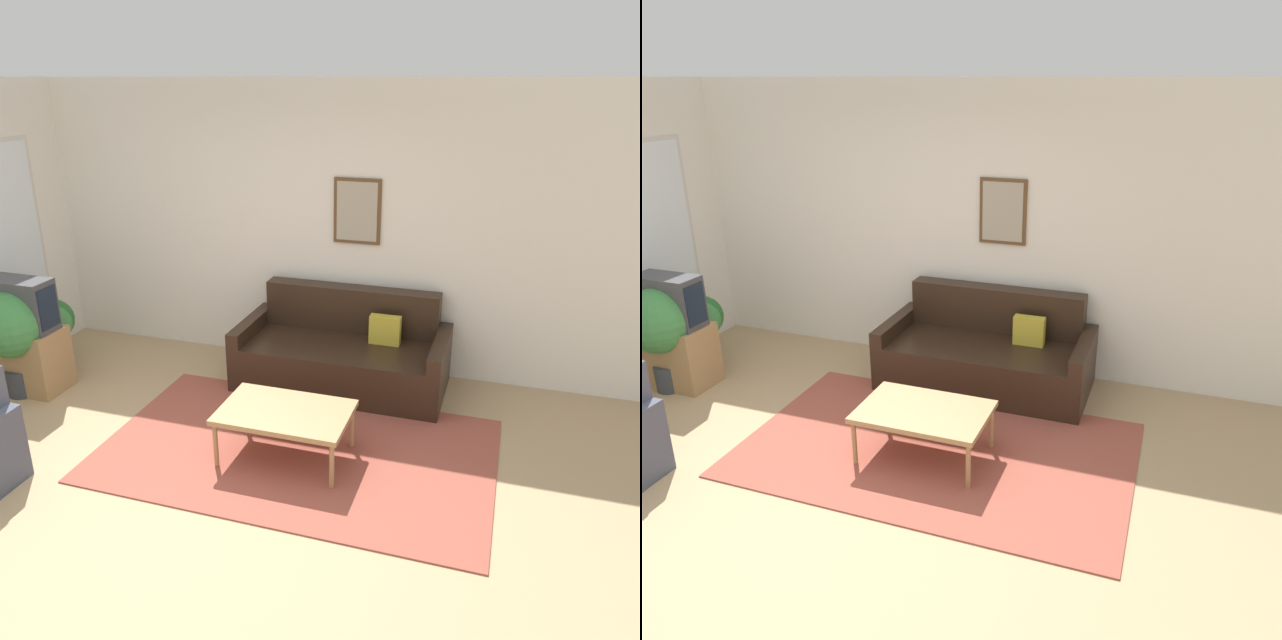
% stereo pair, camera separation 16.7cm
% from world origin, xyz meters
% --- Properties ---
extents(ground_plane, '(16.00, 16.00, 0.00)m').
position_xyz_m(ground_plane, '(0.00, 0.00, 0.00)').
color(ground_plane, tan).
extents(area_rug, '(2.98, 1.81, 0.01)m').
position_xyz_m(area_rug, '(0.64, 0.91, 0.01)').
color(area_rug, '#9E4C3D').
rests_on(area_rug, ground_plane).
extents(wall_back, '(8.00, 0.09, 2.70)m').
position_xyz_m(wall_back, '(0.00, 2.59, 1.35)').
color(wall_back, white).
rests_on(wall_back, ground_plane).
extents(couch, '(1.90, 0.90, 0.86)m').
position_xyz_m(couch, '(0.67, 2.13, 0.29)').
color(couch, black).
rests_on(couch, ground_plane).
extents(coffee_table, '(0.97, 0.63, 0.40)m').
position_xyz_m(coffee_table, '(0.58, 0.81, 0.37)').
color(coffee_table, '#A87F51').
rests_on(coffee_table, ground_plane).
extents(tv_stand, '(0.64, 0.42, 0.59)m').
position_xyz_m(tv_stand, '(-2.05, 1.17, 0.29)').
color(tv_stand, '#A87F51').
rests_on(tv_stand, ground_plane).
extents(tv, '(0.61, 0.28, 0.47)m').
position_xyz_m(tv, '(-2.04, 1.17, 0.82)').
color(tv, '#424247').
rests_on(tv, tv_stand).
extents(potted_plant_tall, '(0.60, 0.60, 0.98)m').
position_xyz_m(potted_plant_tall, '(-2.05, 1.04, 0.64)').
color(potted_plant_tall, '#383D42').
rests_on(potted_plant_tall, ground_plane).
extents(potted_plant_by_window, '(0.41, 0.41, 0.70)m').
position_xyz_m(potted_plant_by_window, '(-2.14, 1.64, 0.45)').
color(potted_plant_by_window, slate).
rests_on(potted_plant_by_window, ground_plane).
extents(potted_plant_small, '(0.39, 0.39, 0.68)m').
position_xyz_m(potted_plant_small, '(-2.09, 1.56, 0.43)').
color(potted_plant_small, '#935638').
rests_on(potted_plant_small, ground_plane).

